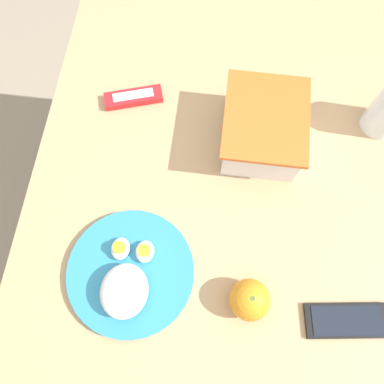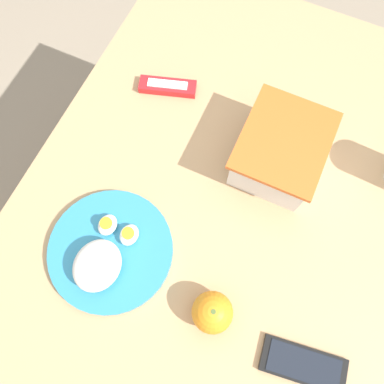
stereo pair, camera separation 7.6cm
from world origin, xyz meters
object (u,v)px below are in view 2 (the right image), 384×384
(food_container, at_px, (279,152))
(rice_plate, at_px, (108,253))
(orange_fruit, at_px, (212,312))
(candy_bar, at_px, (168,87))
(cell_phone, at_px, (303,365))

(food_container, relative_size, rice_plate, 0.81)
(orange_fruit, relative_size, candy_bar, 0.55)
(rice_plate, bearing_deg, orange_fruit, 85.77)
(food_container, height_order, candy_bar, food_container)
(candy_bar, distance_m, cell_phone, 0.64)
(food_container, distance_m, rice_plate, 0.40)
(candy_bar, xyz_separation_m, cell_phone, (0.43, 0.48, -0.00))
(orange_fruit, distance_m, candy_bar, 0.51)
(food_container, height_order, orange_fruit, food_container)
(rice_plate, bearing_deg, candy_bar, -171.15)
(cell_phone, bearing_deg, food_container, -152.52)
(orange_fruit, xyz_separation_m, rice_plate, (-0.02, -0.23, -0.02))
(food_container, xyz_separation_m, orange_fruit, (0.35, -0.00, -0.01))
(rice_plate, bearing_deg, food_container, 145.16)
(orange_fruit, xyz_separation_m, cell_phone, (0.01, 0.19, -0.03))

